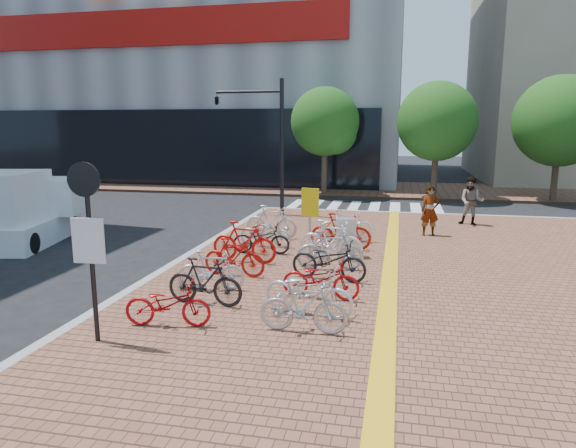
% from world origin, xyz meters
% --- Properties ---
extents(ground, '(120.00, 120.00, 0.00)m').
position_xyz_m(ground, '(0.00, 0.00, 0.00)').
color(ground, black).
rests_on(ground, ground).
extents(sidewalk, '(14.00, 34.00, 0.15)m').
position_xyz_m(sidewalk, '(3.00, -5.00, 0.07)').
color(sidewalk, brown).
rests_on(sidewalk, ground).
extents(tactile_strip, '(0.40, 34.00, 0.01)m').
position_xyz_m(tactile_strip, '(2.00, -5.00, 0.16)').
color(tactile_strip, yellow).
rests_on(tactile_strip, sidewalk).
extents(kerb_north, '(14.00, 0.25, 0.15)m').
position_xyz_m(kerb_north, '(3.00, 12.00, 0.08)').
color(kerb_north, gray).
rests_on(kerb_north, ground).
extents(far_sidewalk, '(70.00, 8.00, 0.15)m').
position_xyz_m(far_sidewalk, '(0.00, 21.00, 0.07)').
color(far_sidewalk, brown).
rests_on(far_sidewalk, ground).
extents(department_store, '(36.00, 24.27, 28.00)m').
position_xyz_m(department_store, '(-15.99, 31.95, 13.98)').
color(department_store, gray).
rests_on(department_store, ground).
extents(crosswalk, '(7.50, 4.00, 0.01)m').
position_xyz_m(crosswalk, '(0.50, 14.00, 0.01)').
color(crosswalk, silver).
rests_on(crosswalk, ground).
extents(street_trees, '(16.20, 4.60, 6.35)m').
position_xyz_m(street_trees, '(5.04, 17.45, 4.10)').
color(street_trees, '#38281E').
rests_on(street_trees, far_sidewalk).
extents(bike_0, '(1.74, 0.84, 0.88)m').
position_xyz_m(bike_0, '(-2.11, -2.58, 0.59)').
color(bike_0, '#B60D10').
rests_on(bike_0, sidewalk).
extents(bike_1, '(1.77, 0.63, 1.04)m').
position_xyz_m(bike_1, '(-1.86, -1.31, 0.67)').
color(bike_1, black).
rests_on(bike_1, sidewalk).
extents(bike_2, '(1.64, 0.72, 0.95)m').
position_xyz_m(bike_2, '(-2.09, -0.31, 0.63)').
color(bike_2, silver).
rests_on(bike_2, sidewalk).
extents(bike_3, '(1.70, 0.61, 1.00)m').
position_xyz_m(bike_3, '(-1.92, 0.90, 0.65)').
color(bike_3, '#B5140C').
rests_on(bike_3, sidewalk).
extents(bike_4, '(2.01, 0.81, 1.17)m').
position_xyz_m(bike_4, '(-2.07, 2.27, 0.74)').
color(bike_4, red).
rests_on(bike_4, sidewalk).
extents(bike_5, '(1.77, 0.75, 0.91)m').
position_xyz_m(bike_5, '(-1.86, 3.33, 0.60)').
color(bike_5, black).
rests_on(bike_5, sidewalk).
extents(bike_6, '(1.76, 0.74, 0.90)m').
position_xyz_m(bike_6, '(-1.96, 4.23, 0.60)').
color(bike_6, silver).
rests_on(bike_6, sidewalk).
extents(bike_7, '(1.93, 0.81, 1.13)m').
position_xyz_m(bike_7, '(-2.11, 5.59, 0.71)').
color(bike_7, silver).
rests_on(bike_7, sidewalk).
extents(bike_8, '(1.67, 0.48, 1.00)m').
position_xyz_m(bike_8, '(0.49, -2.35, 0.65)').
color(bike_8, '#ABABAF').
rests_on(bike_8, sidewalk).
extents(bike_9, '(2.02, 1.04, 1.01)m').
position_xyz_m(bike_9, '(0.42, -1.41, 0.65)').
color(bike_9, silver).
rests_on(bike_9, sidewalk).
extents(bike_10, '(1.77, 0.70, 0.92)m').
position_xyz_m(bike_10, '(0.52, -0.38, 0.61)').
color(bike_10, red).
rests_on(bike_10, sidewalk).
extents(bike_11, '(2.02, 0.98, 1.01)m').
position_xyz_m(bike_11, '(0.50, 1.08, 0.66)').
color(bike_11, black).
rests_on(bike_11, sidewalk).
extents(bike_12, '(1.85, 0.77, 1.08)m').
position_xyz_m(bike_12, '(0.40, 2.01, 0.69)').
color(bike_12, '#AAAAAE').
rests_on(bike_12, sidewalk).
extents(bike_13, '(1.99, 0.92, 1.15)m').
position_xyz_m(bike_13, '(0.29, 3.09, 0.73)').
color(bike_13, white).
rests_on(bike_13, sidewalk).
extents(bike_14, '(1.92, 0.57, 1.15)m').
position_xyz_m(bike_14, '(0.42, 4.39, 0.72)').
color(bike_14, '#AB190C').
rests_on(bike_14, sidewalk).
extents(bike_15, '(1.90, 0.86, 1.11)m').
position_xyz_m(bike_15, '(0.50, 5.48, 0.70)').
color(bike_15, white).
rests_on(bike_15, sidewalk).
extents(pedestrian_a, '(0.69, 0.50, 1.76)m').
position_xyz_m(pedestrian_a, '(3.24, 7.13, 1.03)').
color(pedestrian_a, gray).
rests_on(pedestrian_a, sidewalk).
extents(pedestrian_b, '(1.07, 0.93, 1.88)m').
position_xyz_m(pedestrian_b, '(4.92, 9.47, 1.09)').
color(pedestrian_b, '#535A6A').
rests_on(pedestrian_b, sidewalk).
extents(utility_box, '(0.60, 0.50, 1.15)m').
position_xyz_m(utility_box, '(0.68, 3.49, 0.72)').
color(utility_box, '#BBBBC0').
rests_on(utility_box, sidewalk).
extents(yellow_sign, '(0.54, 0.17, 1.98)m').
position_xyz_m(yellow_sign, '(-0.45, 3.74, 1.52)').
color(yellow_sign, '#B7B7BC').
rests_on(yellow_sign, sidewalk).
extents(notice_sign, '(0.60, 0.15, 3.22)m').
position_xyz_m(notice_sign, '(-3.06, -3.54, 2.18)').
color(notice_sign, black).
rests_on(notice_sign, sidewalk).
extents(traffic_light_pole, '(3.09, 1.19, 5.76)m').
position_xyz_m(traffic_light_pole, '(-4.13, 10.26, 4.13)').
color(traffic_light_pole, black).
rests_on(traffic_light_pole, sidewalk).
extents(box_truck, '(2.74, 4.60, 2.49)m').
position_xyz_m(box_truck, '(-10.16, 3.61, 1.17)').
color(box_truck, silver).
rests_on(box_truck, ground).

